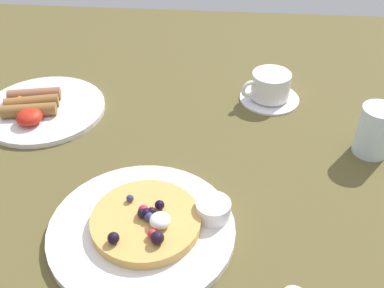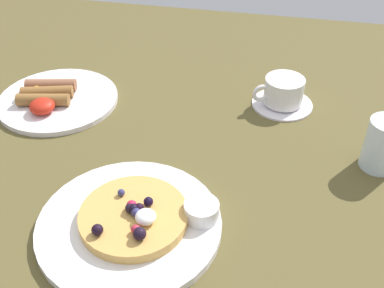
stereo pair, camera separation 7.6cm
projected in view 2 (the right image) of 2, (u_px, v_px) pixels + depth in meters
ground_plane at (186, 164)px, 83.37cm from camera, size 187.30×133.54×3.00cm
pancake_plate at (129, 225)px, 69.14cm from camera, size 27.41×27.41×1.37cm
pancake_with_berries at (134, 217)px, 68.15cm from camera, size 16.08×16.08×3.51cm
syrup_ramekin at (202, 211)px, 68.56cm from camera, size 5.24×5.24×2.69cm
breakfast_plate at (58, 100)px, 96.37cm from camera, size 24.41×24.41×1.05cm
fried_breakfast at (45, 95)px, 94.61cm from camera, size 12.17×12.78×2.91cm
coffee_saucer at (282, 103)px, 95.57cm from camera, size 12.35×12.35×0.82cm
coffee_cup at (283, 90)px, 93.60cm from camera, size 10.15×7.92×5.27cm
water_glass at (383, 145)px, 77.98cm from camera, size 6.24×6.24×9.18cm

